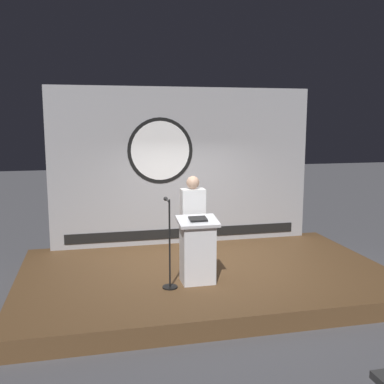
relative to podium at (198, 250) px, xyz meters
The scene contains 6 objects.
ground_plane 1.05m from the podium, 63.99° to the left, with size 40.00×40.00×0.00m, color #4C4C51.
stage_platform 0.93m from the podium, 63.99° to the left, with size 6.40×4.00×0.30m, color brown.
banner_display 2.67m from the podium, 83.78° to the left, with size 5.51×0.12×3.28m.
podium is the anchor object (origin of this frame).
speaker_person 0.58m from the podium, 86.06° to the left, with size 0.40×0.26×1.68m.
microphone_stand 0.49m from the podium, 167.97° to the right, with size 0.24×0.50×1.41m.
Camera 1 is at (-1.94, -7.40, 2.91)m, focal length 42.25 mm.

